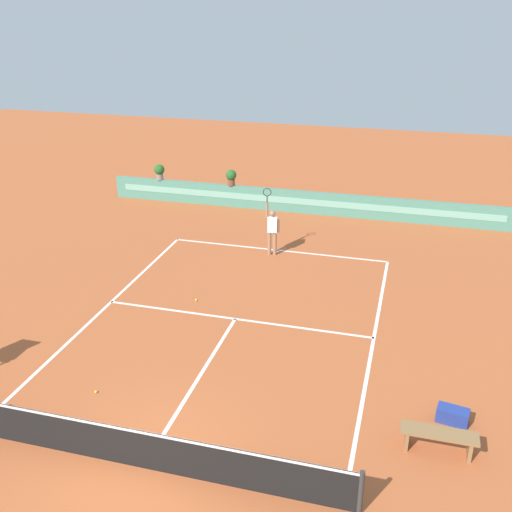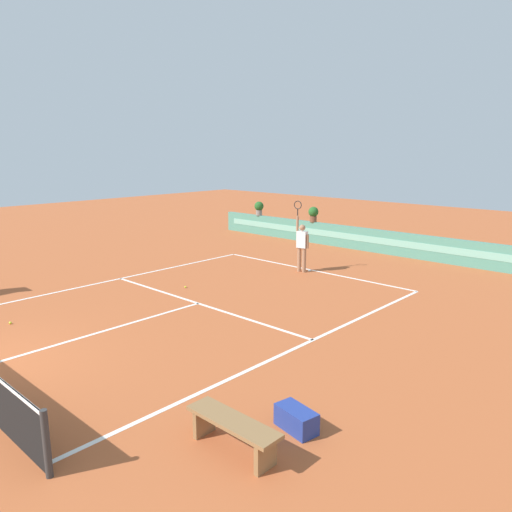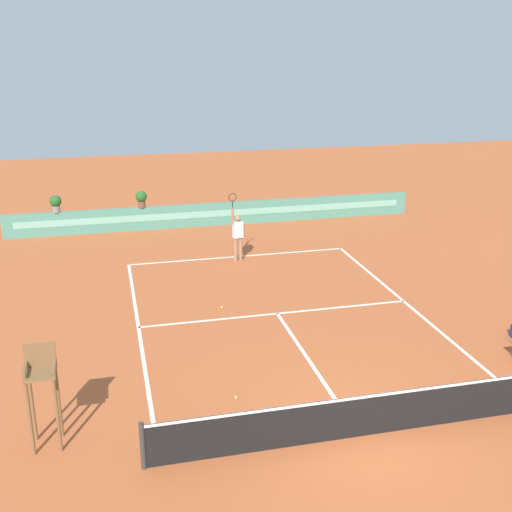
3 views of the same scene
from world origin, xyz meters
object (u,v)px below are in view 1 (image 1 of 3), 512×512
object	(u,v)px
tennis_player	(272,228)
potted_plant_far_left	(159,171)
potted_plant_left	(231,177)
gear_bag	(453,415)
tennis_ball_mid_court	(96,392)
tennis_ball_near_baseline	(196,300)
bench_courtside	(439,437)

from	to	relation	value
tennis_player	potted_plant_far_left	xyz separation A→B (m)	(-6.65, 4.96, 0.36)
potted_plant_far_left	potted_plant_left	size ratio (longest dim) A/B	1.00
tennis_player	potted_plant_far_left	world-z (taller)	tennis_player
tennis_player	gear_bag	bearing A→B (deg)	-52.74
potted_plant_far_left	potted_plant_left	bearing A→B (deg)	0.00
tennis_player	tennis_ball_mid_court	distance (m)	9.70
tennis_ball_near_baseline	tennis_ball_mid_court	bearing A→B (deg)	-97.18
potted_plant_far_left	bench_courtside	bearing A→B (deg)	-48.58
tennis_ball_near_baseline	potted_plant_far_left	bearing A→B (deg)	119.63
bench_courtside	tennis_ball_near_baseline	bearing A→B (deg)	145.43
bench_courtside	tennis_ball_mid_court	bearing A→B (deg)	-179.25
gear_bag	tennis_ball_mid_court	world-z (taller)	gear_bag
gear_bag	potted_plant_left	size ratio (longest dim) A/B	0.97
tennis_player	tennis_ball_mid_court	size ratio (longest dim) A/B	38.01
bench_courtside	potted_plant_far_left	bearing A→B (deg)	131.42
bench_courtside	tennis_ball_near_baseline	size ratio (longest dim) A/B	23.53
gear_bag	potted_plant_left	world-z (taller)	potted_plant_left
tennis_ball_mid_court	potted_plant_far_left	bearing A→B (deg)	107.68
tennis_ball_mid_court	potted_plant_left	bearing A→B (deg)	94.29
gear_bag	bench_courtside	bearing A→B (deg)	-107.00
tennis_player	potted_plant_left	size ratio (longest dim) A/B	3.57
tennis_ball_mid_court	potted_plant_left	distance (m)	14.49
gear_bag	tennis_player	xyz separation A→B (m)	(-6.27, 8.24, 0.87)
potted_plant_far_left	potted_plant_left	xyz separation A→B (m)	(3.51, 0.00, 0.00)
gear_bag	tennis_ball_near_baseline	distance (m)	8.66
bench_courtside	tennis_player	world-z (taller)	tennis_player
tennis_player	tennis_ball_near_baseline	size ratio (longest dim) A/B	38.01
potted_plant_left	tennis_ball_mid_court	bearing A→B (deg)	-85.71
tennis_ball_mid_court	potted_plant_far_left	size ratio (longest dim) A/B	0.09
gear_bag	potted_plant_far_left	world-z (taller)	potted_plant_far_left
bench_courtside	tennis_player	distance (m)	11.08
gear_bag	potted_plant_far_left	bearing A→B (deg)	134.40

